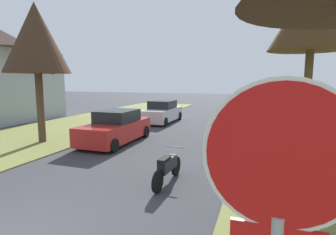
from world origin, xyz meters
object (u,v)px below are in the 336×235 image
Objects in this scene: street_tree_left_mid_a at (36,39)px; parked_motorcycle at (167,167)px; parked_sedan_silver at (162,112)px; stop_sign_far at (265,97)px; curbside_mailbox at (259,151)px; stop_sign_near at (277,235)px; parked_sedan_red at (116,128)px; street_tree_right_mid_a at (313,13)px.

street_tree_left_mid_a reaches higher than parked_motorcycle.
parked_motorcycle is at bearing -68.82° from parked_sedan_silver.
curbside_mailbox is (-0.17, -6.89, -1.14)m from stop_sign_far.
stop_sign_near is 0.68× the size of parked_sedan_red.
curbside_mailbox is at bearing 13.50° from parked_motorcycle.
street_tree_left_mid_a is at bearing 158.47° from parked_motorcycle.
street_tree_left_mid_a is 5.16× the size of curbside_mailbox.
parked_sedan_silver is (-0.14, 6.82, 0.00)m from parked_sedan_red.
stop_sign_near is 0.41× the size of street_tree_right_mid_a.
parked_motorcycle is 1.62× the size of curbside_mailbox.
parked_sedan_red is 6.82m from parked_sedan_silver.
stop_sign_near is at bearing -90.44° from stop_sign_far.
parked_motorcycle is at bearing -166.50° from curbside_mailbox.
street_tree_left_mid_a is 1.49× the size of parked_sedan_silver.
parked_sedan_silver reaches higher than curbside_mailbox.
street_tree_left_mid_a is at bearing -160.29° from parked_sedan_red.
parked_motorcycle is (-2.70, -7.49, -1.71)m from stop_sign_far.
street_tree_right_mid_a is at bearing 11.88° from street_tree_left_mid_a.
curbside_mailbox is (6.64, -3.56, 0.33)m from parked_sedan_red.
stop_sign_far is 8.15m from parked_motorcycle.
street_tree_right_mid_a reaches higher than street_tree_left_mid_a.
street_tree_right_mid_a reaches higher than curbside_mailbox.
parked_sedan_silver is at bearing 91.18° from parked_sedan_red.
stop_sign_far is at bearing 128.82° from street_tree_right_mid_a.
street_tree_left_mid_a is 1.49× the size of parked_sedan_red.
stop_sign_near is 1.45× the size of parked_motorcycle.
parked_sedan_red is (-8.46, -1.28, -4.98)m from street_tree_right_mid_a.
stop_sign_near is at bearing -55.80° from parked_sedan_red.
parked_sedan_silver is (-6.96, 3.50, -1.47)m from stop_sign_far.
parked_sedan_silver is 2.15× the size of parked_motorcycle.
parked_sedan_silver is at bearing 68.04° from street_tree_left_mid_a.
parked_motorcycle is (7.50, -2.96, -4.45)m from street_tree_left_mid_a.
parked_sedan_red is at bearing 124.20° from stop_sign_near.
curbside_mailbox is at bearing 90.65° from stop_sign_near.
street_tree_right_mid_a reaches higher than parked_sedan_silver.
street_tree_left_mid_a reaches higher than parked_sedan_red.
stop_sign_near reaches higher than stop_sign_far.
parked_sedan_red is at bearing 134.65° from parked_motorcycle.
parked_sedan_red and parked_sedan_silver have the same top height.
parked_sedan_red is 7.55m from curbside_mailbox.
parked_motorcycle is (-2.60, 5.71, -1.72)m from stop_sign_near.
street_tree_right_mid_a is (1.75, 11.16, 3.50)m from stop_sign_near.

